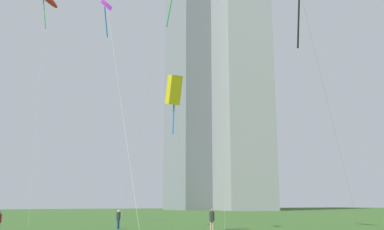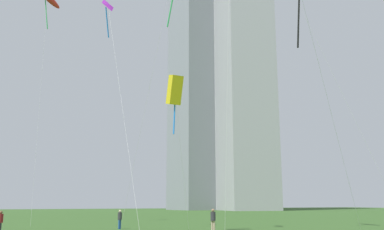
{
  "view_description": "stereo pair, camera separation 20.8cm",
  "coord_description": "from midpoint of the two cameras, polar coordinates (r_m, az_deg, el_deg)",
  "views": [
    {
      "loc": [
        -9.59,
        -13.76,
        2.19
      ],
      "look_at": [
        0.26,
        7.59,
        7.08
      ],
      "focal_mm": 39.43,
      "sensor_mm": 36.0,
      "label": 1
    },
    {
      "loc": [
        -9.4,
        -13.84,
        2.19
      ],
      "look_at": [
        0.26,
        7.59,
        7.08
      ],
      "focal_mm": 39.43,
      "sensor_mm": 36.0,
      "label": 2
    }
  ],
  "objects": [
    {
      "name": "person_standing_1",
      "position": [
        37.14,
        -10.1,
        -13.55
      ],
      "size": [
        0.35,
        0.35,
        1.57
      ],
      "rotation": [
        0.0,
        0.0,
        3.91
      ],
      "color": "#1E478C",
      "rests_on": "ground"
    },
    {
      "name": "person_standing_2",
      "position": [
        33.02,
        2.53,
        -13.82
      ],
      "size": [
        0.38,
        0.38,
        1.72
      ],
      "rotation": [
        0.0,
        0.0,
        2.26
      ],
      "color": "tan",
      "rests_on": "ground"
    },
    {
      "name": "kite_flying_4",
      "position": [
        31.86,
        -2.66,
        3.33
      ],
      "size": [
        3.98,
        6.0,
        11.69
      ],
      "color": "silver",
      "rests_on": "ground"
    },
    {
      "name": "kite_flying_7",
      "position": [
        38.44,
        -11.58,
        13.77
      ],
      "size": [
        1.21,
        11.82,
        19.74
      ],
      "color": "silver",
      "rests_on": "ground"
    },
    {
      "name": "distant_highrise_0",
      "position": [
        134.92,
        5.71,
        8.88
      ],
      "size": [
        17.32,
        26.54,
        99.18
      ],
      "primitive_type": "cube",
      "rotation": [
        0.0,
        0.0,
        -0.14
      ],
      "color": "#A8A8AD",
      "rests_on": "ground"
    },
    {
      "name": "distant_highrise_1",
      "position": [
        139.32,
        2.02,
        5.52
      ],
      "size": [
        25.63,
        16.53,
        87.08
      ],
      "primitive_type": "cube",
      "rotation": [
        0.0,
        0.0,
        0.11
      ],
      "color": "gray",
      "rests_on": "ground"
    }
  ]
}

